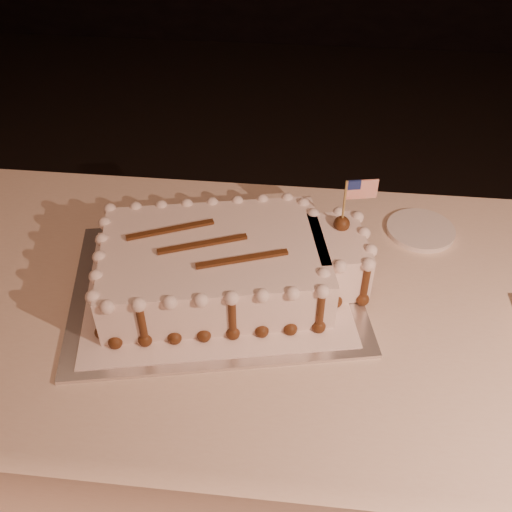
# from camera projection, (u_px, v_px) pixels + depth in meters

# --- Properties ---
(room_shell) EXTENTS (6.10, 8.10, 2.90)m
(room_shell) POSITION_uv_depth(u_px,v_px,m) (109.00, 199.00, 0.24)
(room_shell) COLOR black
(room_shell) RESTS_ON ground
(banquet_table) EXTENTS (2.40, 0.80, 0.75)m
(banquet_table) POSITION_uv_depth(u_px,v_px,m) (258.00, 411.00, 1.35)
(banquet_table) COLOR beige
(banquet_table) RESTS_ON ground
(cake_board) EXTENTS (0.63, 0.53, 0.01)m
(cake_board) POSITION_uv_depth(u_px,v_px,m) (216.00, 286.00, 1.13)
(cake_board) COLOR silver
(cake_board) RESTS_ON banquet_table
(doily) EXTENTS (0.57, 0.48, 0.00)m
(doily) POSITION_uv_depth(u_px,v_px,m) (216.00, 284.00, 1.13)
(doily) COLOR white
(doily) RESTS_ON cake_board
(sheet_cake) EXTENTS (0.55, 0.37, 0.21)m
(sheet_cake) POSITION_uv_depth(u_px,v_px,m) (230.00, 264.00, 1.10)
(sheet_cake) COLOR white
(sheet_cake) RESTS_ON doily
(side_plate) EXTENTS (0.15, 0.15, 0.01)m
(side_plate) POSITION_uv_depth(u_px,v_px,m) (421.00, 230.00, 1.27)
(side_plate) COLOR silver
(side_plate) RESTS_ON banquet_table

